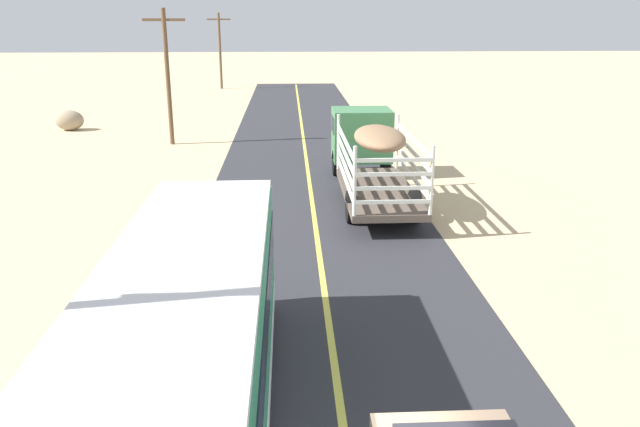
{
  "coord_description": "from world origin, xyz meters",
  "views": [
    {
      "loc": [
        -0.86,
        -6.39,
        6.78
      ],
      "look_at": [
        0.0,
        10.53,
        1.42
      ],
      "focal_mm": 35.21,
      "sensor_mm": 36.0,
      "label": 1
    }
  ],
  "objects_px": {
    "bus": "(187,350)",
    "power_pole_mid": "(167,73)",
    "boulder_mid_field": "(69,120)",
    "livestock_truck": "(368,145)",
    "power_pole_far": "(220,48)"
  },
  "relations": [
    {
      "from": "boulder_mid_field",
      "to": "livestock_truck",
      "type": "bearing_deg",
      "value": -40.91
    },
    {
      "from": "livestock_truck",
      "to": "bus",
      "type": "bearing_deg",
      "value": -106.84
    },
    {
      "from": "bus",
      "to": "power_pole_mid",
      "type": "relative_size",
      "value": 1.39
    },
    {
      "from": "power_pole_mid",
      "to": "power_pole_far",
      "type": "relative_size",
      "value": 1.02
    },
    {
      "from": "power_pole_mid",
      "to": "boulder_mid_field",
      "type": "distance_m",
      "value": 9.09
    },
    {
      "from": "livestock_truck",
      "to": "boulder_mid_field",
      "type": "bearing_deg",
      "value": 139.09
    },
    {
      "from": "power_pole_mid",
      "to": "boulder_mid_field",
      "type": "relative_size",
      "value": 4.18
    },
    {
      "from": "bus",
      "to": "boulder_mid_field",
      "type": "xyz_separation_m",
      "value": [
        -11.82,
        30.41,
        -1.13
      ]
    },
    {
      "from": "power_pole_far",
      "to": "boulder_mid_field",
      "type": "relative_size",
      "value": 4.11
    },
    {
      "from": "bus",
      "to": "power_pole_mid",
      "type": "distance_m",
      "value": 26.22
    },
    {
      "from": "livestock_truck",
      "to": "power_pole_far",
      "type": "height_order",
      "value": "power_pole_far"
    },
    {
      "from": "livestock_truck",
      "to": "bus",
      "type": "height_order",
      "value": "bus"
    },
    {
      "from": "bus",
      "to": "boulder_mid_field",
      "type": "bearing_deg",
      "value": 111.24
    },
    {
      "from": "power_pole_mid",
      "to": "power_pole_far",
      "type": "bearing_deg",
      "value": 90.0
    },
    {
      "from": "bus",
      "to": "boulder_mid_field",
      "type": "relative_size",
      "value": 5.83
    }
  ]
}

